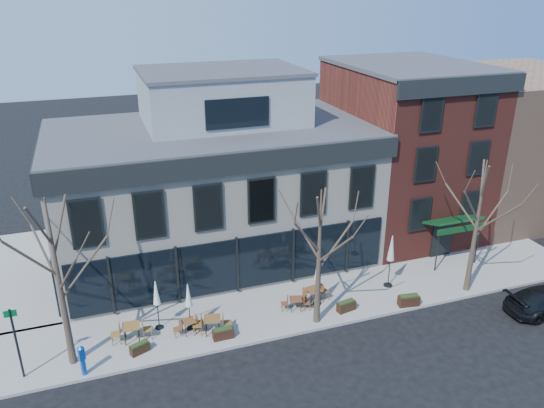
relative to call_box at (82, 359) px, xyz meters
name	(u,v)px	position (x,y,z in m)	size (l,w,h in m)	color
ground	(238,294)	(8.04, 4.20, -0.94)	(120.00, 120.00, 0.00)	black
sidewalk_front	(307,303)	(11.29, 2.05, -0.87)	(33.50, 4.70, 0.15)	gray
sidewalk_side	(23,275)	(-3.21, 10.20, -0.87)	(4.50, 12.00, 0.15)	gray
corner_building	(214,183)	(8.11, 9.27, 3.78)	(18.39, 10.39, 11.10)	silver
red_brick_building	(404,148)	(21.04, 9.18, 4.69)	(8.20, 11.78, 11.18)	maroon
bg_building	(512,140)	(31.04, 10.20, 4.06)	(12.00, 12.00, 10.00)	#8C664C
tree_corner	(60,282)	(-0.45, 1.00, 3.31)	(3.93, 3.98, 7.92)	#382B21
tree_mid	(319,256)	(11.05, 0.30, 2.85)	(3.50, 3.55, 7.04)	#382B21
tree_right	(477,226)	(20.05, 0.30, 3.08)	(3.72, 3.77, 7.48)	#382B21
sign_pole	(16,339)	(-2.46, 0.70, 1.13)	(0.50, 0.10, 3.40)	black
call_box	(82,359)	(0.00, 0.00, 0.00)	(0.31, 0.30, 1.50)	#0E47B6
cafe_set_0	(132,331)	(2.19, 1.73, -0.27)	(1.96, 0.83, 1.02)	brown
cafe_set_1	(189,325)	(4.84, 1.45, -0.37)	(1.59, 0.71, 0.82)	brown
cafe_set_2	(212,324)	(5.91, 1.06, -0.27)	(1.98, 0.94, 1.01)	brown
cafe_set_3	(296,303)	(10.41, 1.57, -0.37)	(1.59, 0.79, 0.81)	brown
cafe_set_4	(313,294)	(11.51, 1.87, -0.28)	(1.94, 0.87, 1.00)	brown
umbrella_0	(156,295)	(3.53, 2.31, 1.06)	(0.42, 0.42, 2.63)	black
umbrella_1	(188,298)	(4.96, 1.74, 0.98)	(0.40, 0.40, 2.51)	black
umbrella_3	(318,271)	(11.66, 1.69, 1.20)	(0.45, 0.45, 2.83)	black
umbrella_4	(391,251)	(16.16, 2.07, 1.39)	(0.50, 0.50, 3.10)	black
planter_0	(140,348)	(2.43, 0.70, -0.54)	(0.96, 0.67, 0.50)	black
planter_1	(223,333)	(6.28, 0.48, -0.52)	(0.99, 0.40, 0.55)	black
planter_2	(346,306)	(12.85, 0.64, -0.51)	(1.05, 0.58, 0.56)	black
planter_3	(409,300)	(16.15, 0.00, -0.49)	(1.15, 0.58, 0.61)	black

